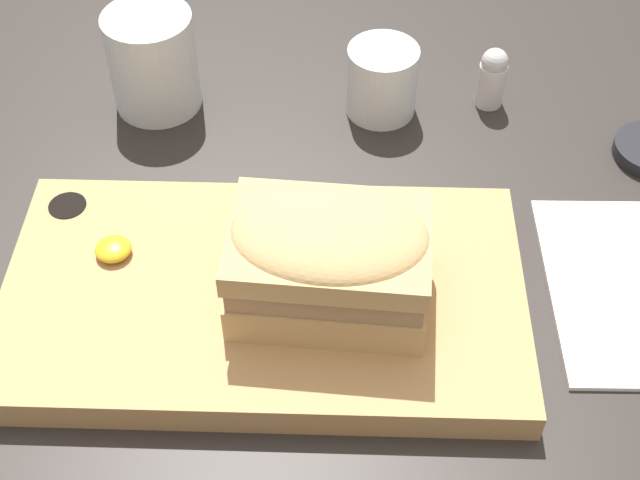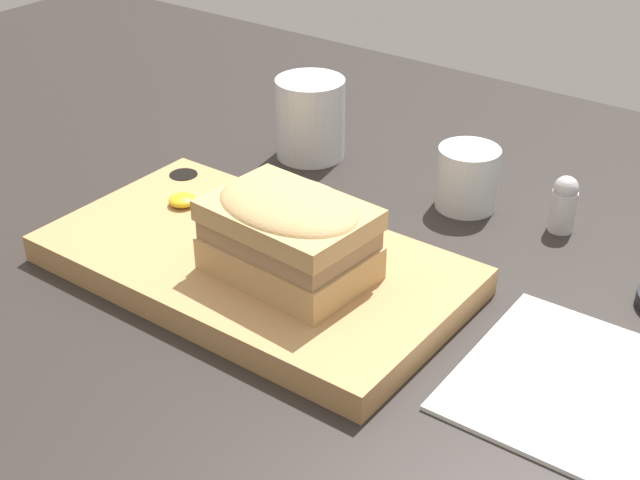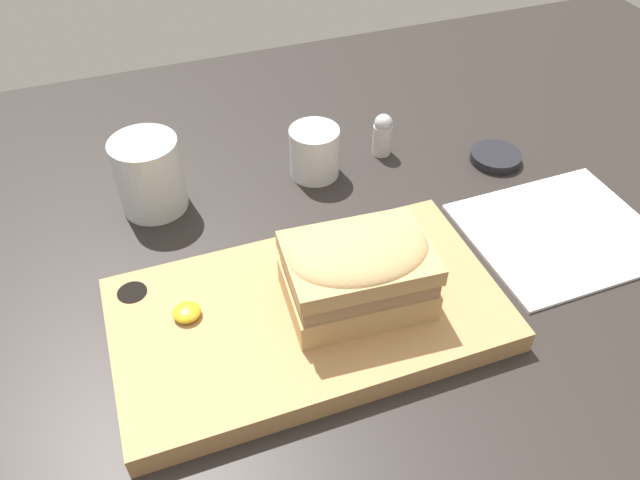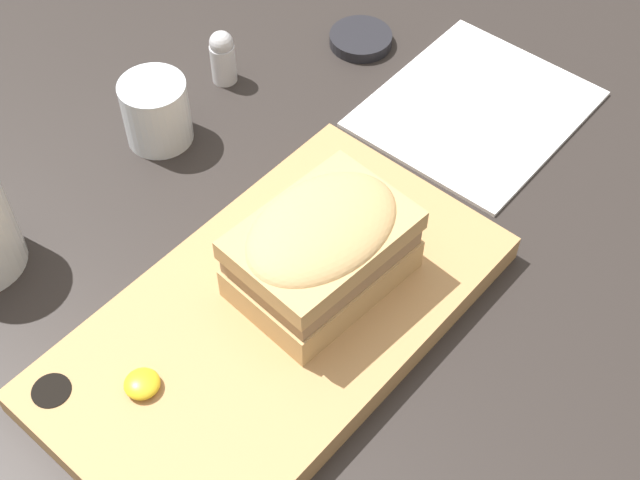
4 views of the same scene
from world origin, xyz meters
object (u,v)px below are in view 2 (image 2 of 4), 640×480
Objects in this scene: napkin at (604,397)px; wine_glass at (467,180)px; water_glass at (310,123)px; salt_shaker at (564,203)px; serving_board at (253,264)px; sandwich at (289,231)px.

wine_glass is at bearing 137.85° from napkin.
water_glass is 30.34cm from salt_shaker.
wine_glass is 31.01cm from napkin.
water_glass reaches higher than wine_glass.
wine_glass is (8.99, 23.28, 1.78)cm from serving_board.
wine_glass reaches higher than salt_shaker.
wine_glass reaches higher than napkin.
salt_shaker reaches higher than napkin.
serving_board is at bearing -111.11° from wine_glass.
serving_board is 2.66× the size of sandwich.
serving_board reaches higher than napkin.
serving_board is 25.01cm from wine_glass.
wine_glass is at bearing 80.22° from sandwich.
wine_glass is (4.16, 24.10, -3.70)cm from sandwich.
water_glass is at bearing 115.69° from serving_board.
sandwich is 28.04cm from napkin.
serving_board is 5.80× the size of wine_glass.
water_glass is (-11.38, 23.66, 2.71)cm from serving_board.
salt_shaker is (-12.94, 21.93, 2.77)cm from napkin.
sandwich is 24.74cm from wine_glass.
wine_glass is at bearing -173.06° from salt_shaker.
salt_shaker is at bearing 6.94° from wine_glass.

